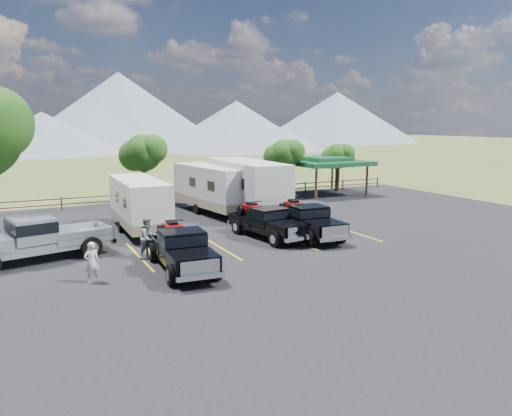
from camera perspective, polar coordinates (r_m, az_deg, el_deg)
name	(u,v)px	position (r m, az deg, el deg)	size (l,w,h in m)	color
ground	(295,263)	(22.31, 4.48, -6.26)	(320.00, 320.00, 0.00)	#485122
asphalt_lot	(264,247)	(24.84, 0.94, -4.51)	(44.00, 34.00, 0.04)	black
stall_lines	(255,242)	(25.70, -0.08, -3.96)	(12.12, 5.50, 0.01)	gold
tree_ne_a	(284,155)	(40.75, 3.20, 6.05)	(3.11, 2.92, 4.76)	black
tree_ne_b	(338,156)	(44.83, 9.30, 5.83)	(2.77, 2.59, 4.27)	black
tree_north	(143,153)	(38.55, -12.80, 6.13)	(3.46, 3.24, 5.25)	black
rail_fence	(197,193)	(39.52, -6.76, 1.68)	(36.12, 0.12, 1.00)	brown
pavilion	(325,162)	(42.90, 7.91, 5.23)	(6.20, 6.20, 3.22)	brown
mountain_range	(23,114)	(124.43, -25.06, 9.74)	(209.00, 71.00, 20.00)	slate
rig_left	(181,248)	(21.16, -8.56, -4.54)	(2.32, 5.84, 1.92)	black
rig_center	(267,221)	(26.58, 1.26, -1.55)	(2.51, 5.69, 1.84)	black
rig_right	(307,220)	(26.92, 5.79, -1.36)	(2.28, 5.87, 1.93)	black
trailer_left	(139,204)	(28.69, -13.20, 0.40)	(2.39, 8.54, 2.97)	white
trailer_center	(213,189)	(33.75, -4.90, 2.22)	(3.35, 9.28, 3.21)	white
trailer_right	(247,187)	(33.08, -1.03, 2.44)	(2.84, 10.29, 3.58)	white
pickup_silver	(36,238)	(24.23, -23.85, -3.16)	(6.96, 3.56, 2.00)	#A7ABB1
person_a	(92,262)	(20.28, -18.26, -5.91)	(0.59, 0.39, 1.62)	silver
person_b	(148,238)	(23.13, -12.20, -3.33)	(0.93, 0.72, 1.91)	gray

